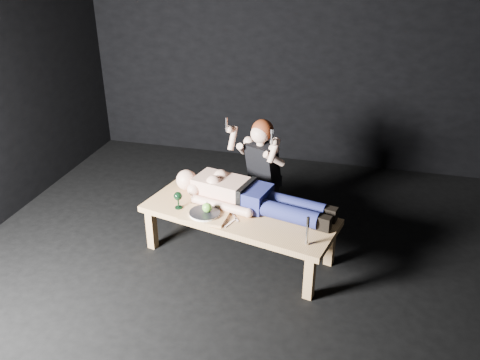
{
  "coord_description": "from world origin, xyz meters",
  "views": [
    {
      "loc": [
        0.94,
        -3.41,
        2.67
      ],
      "look_at": [
        -0.01,
        0.29,
        0.75
      ],
      "focal_mm": 37.03,
      "sensor_mm": 36.0,
      "label": 1
    }
  ],
  "objects": [
    {
      "name": "ground",
      "position": [
        0.0,
        0.0,
        0.0
      ],
      "size": [
        5.0,
        5.0,
        0.0
      ],
      "primitive_type": "plane",
      "color": "black",
      "rests_on": "ground"
    },
    {
      "name": "back_wall",
      "position": [
        0.0,
        2.5,
        1.5
      ],
      "size": [
        5.0,
        0.0,
        5.0
      ],
      "primitive_type": "plane",
      "rotation": [
        1.57,
        0.0,
        0.0
      ],
      "color": "black",
      "rests_on": "ground"
    },
    {
      "name": "table",
      "position": [
        -0.01,
        0.24,
        0.23
      ],
      "size": [
        1.83,
        1.02,
        0.45
      ],
      "primitive_type": "cube",
      "rotation": [
        0.0,
        0.0,
        -0.23
      ],
      "color": "tan",
      "rests_on": "ground"
    },
    {
      "name": "lying_man",
      "position": [
        0.07,
        0.38,
        0.58
      ],
      "size": [
        1.74,
        0.87,
        0.26
      ],
      "primitive_type": null,
      "rotation": [
        0.0,
        0.0,
        -0.23
      ],
      "color": "#DCA388",
      "rests_on": "table"
    },
    {
      "name": "kneeling_woman",
      "position": [
        0.1,
        0.88,
        0.58
      ],
      "size": [
        0.85,
        0.88,
        1.16
      ],
      "primitive_type": null,
      "rotation": [
        0.0,
        0.0,
        -0.41
      ],
      "color": "black",
      "rests_on": "ground"
    },
    {
      "name": "serving_tray",
      "position": [
        -0.28,
        0.1,
        0.46
      ],
      "size": [
        0.41,
        0.3,
        0.02
      ],
      "primitive_type": "cube",
      "rotation": [
        0.0,
        0.0,
        -0.04
      ],
      "color": "tan",
      "rests_on": "table"
    },
    {
      "name": "plate",
      "position": [
        -0.28,
        0.1,
        0.48
      ],
      "size": [
        0.28,
        0.28,
        0.02
      ],
      "primitive_type": "cylinder",
      "rotation": [
        0.0,
        0.0,
        -0.04
      ],
      "color": "white",
      "rests_on": "serving_tray"
    },
    {
      "name": "apple",
      "position": [
        -0.26,
        0.11,
        0.54
      ],
      "size": [
        0.09,
        0.09,
        0.09
      ],
      "primitive_type": "sphere",
      "color": "green",
      "rests_on": "plate"
    },
    {
      "name": "goblet",
      "position": [
        -0.56,
        0.18,
        0.53
      ],
      "size": [
        0.09,
        0.09,
        0.16
      ],
      "primitive_type": null,
      "rotation": [
        0.0,
        0.0,
        -0.23
      ],
      "color": "black",
      "rests_on": "table"
    },
    {
      "name": "fork_flat",
      "position": [
        -0.45,
        0.12,
        0.45
      ],
      "size": [
        0.03,
        0.18,
        0.01
      ],
      "primitive_type": "cube",
      "rotation": [
        0.0,
        0.0,
        0.1
      ],
      "color": "#B2B2B7",
      "rests_on": "table"
    },
    {
      "name": "knife_flat",
      "position": [
        -0.04,
        0.06,
        0.45
      ],
      "size": [
        0.07,
        0.18,
        0.01
      ],
      "primitive_type": "cube",
      "rotation": [
        0.0,
        0.0,
        -0.33
      ],
      "color": "#B2B2B7",
      "rests_on": "table"
    },
    {
      "name": "spoon_flat",
      "position": [
        -0.03,
        0.16,
        0.45
      ],
      "size": [
        0.12,
        0.16,
        0.01
      ],
      "primitive_type": "cube",
      "rotation": [
        0.0,
        0.0,
        0.63
      ],
      "color": "#B2B2B7",
      "rests_on": "table"
    },
    {
      "name": "carving_knife",
      "position": [
        0.63,
        -0.11,
        0.58
      ],
      "size": [
        0.04,
        0.04,
        0.25
      ],
      "primitive_type": null,
      "rotation": [
        0.0,
        0.0,
        -0.23
      ],
      "color": "#B2B2B7",
      "rests_on": "table"
    }
  ]
}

